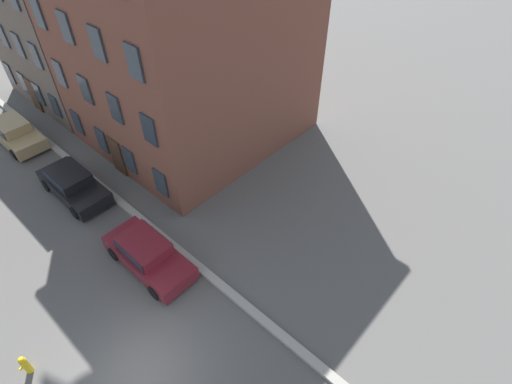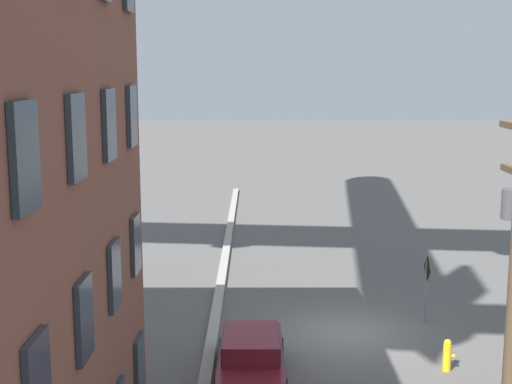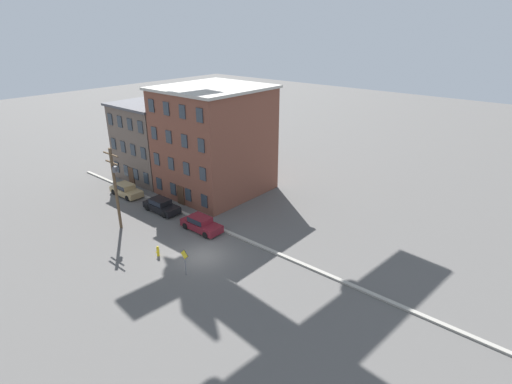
{
  "view_description": "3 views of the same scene",
  "coord_description": "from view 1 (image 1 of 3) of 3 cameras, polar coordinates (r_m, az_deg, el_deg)",
  "views": [
    {
      "loc": [
        6.89,
        -1.51,
        14.31
      ],
      "look_at": [
        1.55,
        4.35,
        6.87
      ],
      "focal_mm": 28.0,
      "sensor_mm": 36.0,
      "label": 1
    },
    {
      "loc": [
        -22.61,
        3.08,
        8.68
      ],
      "look_at": [
        1.89,
        3.07,
        4.43
      ],
      "focal_mm": 50.0,
      "sensor_mm": 36.0,
      "label": 2
    },
    {
      "loc": [
        22.99,
        -19.96,
        18.78
      ],
      "look_at": [
        1.85,
        5.02,
        5.01
      ],
      "focal_mm": 28.0,
      "sensor_mm": 36.0,
      "label": 3
    }
  ],
  "objects": [
    {
      "name": "ground_plane",
      "position": [
        15.95,
        -16.24,
        -24.02
      ],
      "size": [
        200.0,
        200.0,
        0.0
      ],
      "primitive_type": "plane",
      "color": "#565451"
    },
    {
      "name": "kerb_strip",
      "position": [
        16.91,
        -3.65,
        -14.24
      ],
      "size": [
        56.0,
        0.36,
        0.16
      ],
      "primitive_type": "cube",
      "color": "#9E998E",
      "rests_on": "ground_plane"
    },
    {
      "name": "apartment_corner",
      "position": [
        30.94,
        -22.37,
        22.57
      ],
      "size": [
        9.01,
        11.32,
        9.76
      ],
      "color": "#66564C",
      "rests_on": "ground_plane"
    },
    {
      "name": "apartment_midblock",
      "position": [
        22.81,
        -10.0,
        21.88
      ],
      "size": [
        10.81,
        11.6,
        12.46
      ],
      "color": "brown",
      "rests_on": "ground_plane"
    },
    {
      "name": "car_tan",
      "position": [
        27.89,
        -31.22,
        7.41
      ],
      "size": [
        4.4,
        1.92,
        1.43
      ],
      "color": "tan",
      "rests_on": "ground_plane"
    },
    {
      "name": "car_black",
      "position": [
        22.35,
        -24.73,
        1.14
      ],
      "size": [
        4.4,
        1.92,
        1.43
      ],
      "color": "black",
      "rests_on": "ground_plane"
    },
    {
      "name": "car_maroon",
      "position": [
        17.85,
        -15.28,
        -8.43
      ],
      "size": [
        4.4,
        1.92,
        1.43
      ],
      "color": "maroon",
      "rests_on": "ground_plane"
    },
    {
      "name": "fire_hydrant",
      "position": [
        17.06,
        -30.08,
        -20.56
      ],
      "size": [
        0.24,
        0.34,
        0.96
      ],
      "color": "yellow",
      "rests_on": "ground_plane"
    }
  ]
}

